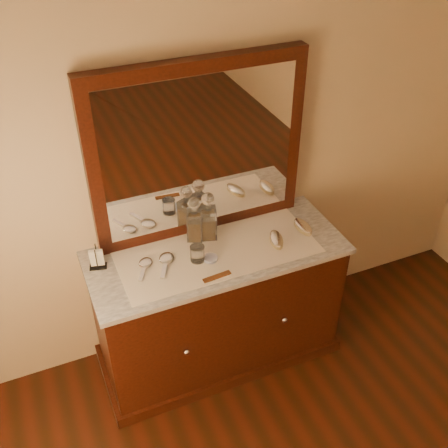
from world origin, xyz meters
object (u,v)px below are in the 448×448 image
(hand_mirror_inner, at_px, (166,260))
(pin_dish, at_px, (210,258))
(decanter_right, at_px, (208,220))
(decanter_left, at_px, (195,223))
(hand_mirror_outer, at_px, (145,265))
(brush_far, at_px, (303,227))
(mirror_frame, at_px, (199,151))
(dresser_cabinet, at_px, (218,307))
(brush_near, at_px, (276,240))
(napkin_rack, at_px, (97,259))
(comb, at_px, (217,277))

(hand_mirror_inner, bearing_deg, pin_dish, -18.76)
(pin_dish, relative_size, decanter_right, 0.27)
(decanter_left, bearing_deg, hand_mirror_outer, -159.98)
(brush_far, bearing_deg, mirror_frame, 152.78)
(dresser_cabinet, xyz_separation_m, hand_mirror_outer, (-0.40, 0.03, 0.45))
(brush_near, bearing_deg, napkin_rack, 168.62)
(mirror_frame, xyz_separation_m, comb, (-0.09, -0.45, -0.49))
(comb, height_order, decanter_left, decanter_left)
(dresser_cabinet, bearing_deg, decanter_right, 88.55)
(brush_near, bearing_deg, pin_dish, 178.17)
(brush_near, bearing_deg, hand_mirror_inner, 171.81)
(hand_mirror_outer, bearing_deg, brush_near, -7.72)
(hand_mirror_outer, bearing_deg, comb, -36.17)
(decanter_right, height_order, hand_mirror_outer, decanter_right)
(pin_dish, distance_m, brush_near, 0.39)
(comb, distance_m, napkin_rack, 0.64)
(dresser_cabinet, height_order, napkin_rack, napkin_rack)
(napkin_rack, height_order, decanter_left, decanter_left)
(brush_far, bearing_deg, napkin_rack, 172.78)
(decanter_right, bearing_deg, comb, -104.69)
(dresser_cabinet, relative_size, decanter_right, 4.77)
(mirror_frame, relative_size, hand_mirror_inner, 5.65)
(dresser_cabinet, relative_size, brush_near, 8.06)
(napkin_rack, distance_m, brush_near, 0.99)
(hand_mirror_inner, bearing_deg, hand_mirror_outer, 174.84)
(brush_near, bearing_deg, dresser_cabinet, 167.38)
(decanter_right, relative_size, brush_far, 1.81)
(decanter_right, xyz_separation_m, brush_far, (0.53, -0.16, -0.09))
(comb, xyz_separation_m, decanter_right, (0.09, 0.34, 0.11))
(hand_mirror_inner, bearing_deg, dresser_cabinet, -3.02)
(dresser_cabinet, distance_m, brush_far, 0.71)
(decanter_left, relative_size, decanter_right, 0.94)
(decanter_left, xyz_separation_m, hand_mirror_inner, (-0.22, -0.13, -0.10))
(mirror_frame, xyz_separation_m, napkin_rack, (-0.64, -0.12, -0.45))
(comb, height_order, decanter_right, decanter_right)
(brush_far, bearing_deg, comb, -163.66)
(mirror_frame, relative_size, napkin_rack, 8.84)
(dresser_cabinet, height_order, decanter_left, decanter_left)
(comb, bearing_deg, pin_dish, 76.67)
(comb, height_order, hand_mirror_inner, hand_mirror_inner)
(comb, relative_size, napkin_rack, 1.14)
(dresser_cabinet, height_order, mirror_frame, mirror_frame)
(decanter_left, distance_m, brush_far, 0.63)
(mirror_frame, distance_m, decanter_left, 0.41)
(brush_far, bearing_deg, decanter_right, 163.16)
(napkin_rack, height_order, brush_near, napkin_rack)
(napkin_rack, height_order, brush_far, napkin_rack)
(dresser_cabinet, xyz_separation_m, decanter_left, (-0.07, 0.15, 0.55))
(decanter_left, height_order, hand_mirror_inner, decanter_left)
(mirror_frame, relative_size, comb, 7.73)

